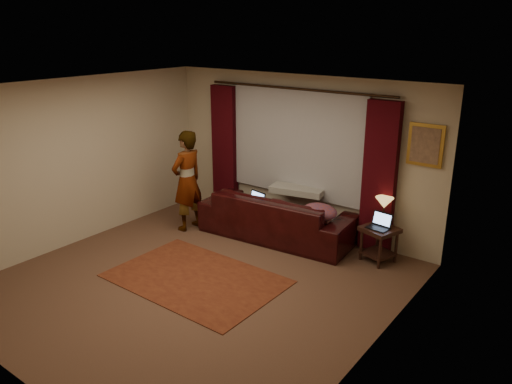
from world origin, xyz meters
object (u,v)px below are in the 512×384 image
laptop_sofa (252,200)px  person (187,181)px  sofa (277,208)px  tiffany_lamp (384,211)px  end_table (379,244)px  laptop_table (378,221)px

laptop_sofa → person: bearing=-149.4°
sofa → tiffany_lamp: size_ratio=5.97×
sofa → end_table: (1.70, 0.16, -0.24)m
laptop_sofa → end_table: laptop_sofa is taller
tiffany_lamp → person: bearing=-164.1°
laptop_table → person: (-3.12, -0.71, 0.21)m
laptop_sofa → laptop_table: size_ratio=1.07×
laptop_sofa → person: 1.17m
person → tiffany_lamp: bearing=108.1°
end_table → person: 3.28m
end_table → laptop_sofa: bearing=-169.2°
tiffany_lamp → person: (-3.11, -0.89, 0.11)m
laptop_table → person: bearing=-160.2°
laptop_sofa → end_table: (2.05, 0.39, -0.36)m
tiffany_lamp → person: size_ratio=0.25×
laptop_sofa → tiffany_lamp: 2.10m
tiffany_lamp → laptop_table: tiffany_lamp is taller
tiffany_lamp → end_table: bearing=-81.5°
laptop_table → end_table: bearing=83.3°
laptop_sofa → end_table: bearing=22.8°
end_table → tiffany_lamp: size_ratio=1.26×
sofa → laptop_sofa: 0.43m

